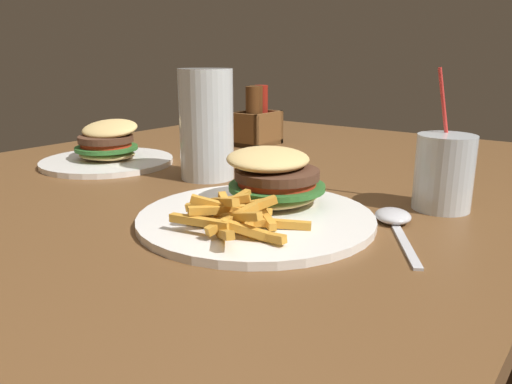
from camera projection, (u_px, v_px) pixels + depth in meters
dining_table at (186, 256)px, 0.82m from camera, size 1.52×1.02×0.73m
meal_plate_near at (264, 198)px, 0.64m from camera, size 0.30×0.30×0.08m
beer_glass at (207, 127)px, 0.82m from camera, size 0.09×0.09×0.18m
juice_glass at (444, 174)px, 0.67m from camera, size 0.08×0.08×0.19m
spoon at (394, 218)px, 0.62m from camera, size 0.16×0.12×0.02m
meal_plate_far at (108, 151)px, 0.95m from camera, size 0.25×0.25×0.09m
condiment_caddy at (257, 122)px, 1.14m from camera, size 0.10×0.08×0.13m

